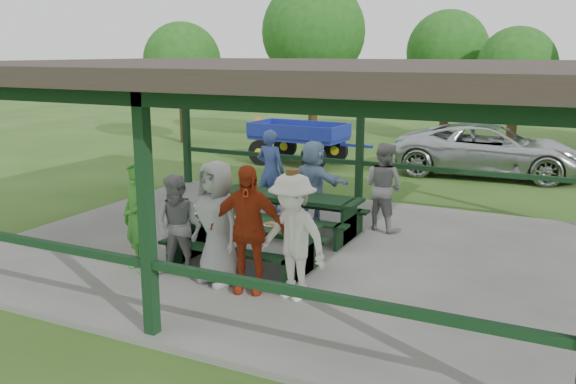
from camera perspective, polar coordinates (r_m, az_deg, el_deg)
The scene contains 20 objects.
ground at distance 10.97m, azimuth -0.09°, elevation -5.62°, with size 90.00×90.00×0.00m, color #2E5119.
concrete_slab at distance 10.96m, azimuth -0.09°, elevation -5.37°, with size 10.00×8.00×0.10m, color slate.
pavilion_structure at distance 10.40m, azimuth -0.10°, elevation 11.15°, with size 10.60×8.60×3.24m.
picnic_table_near at distance 9.86m, azimuth -4.03°, elevation -4.34°, with size 2.41×1.39×0.75m.
picnic_table_far at distance 11.64m, azimuth 0.08°, elevation -1.53°, with size 2.81×1.39×0.75m.
table_setting at distance 9.88m, azimuth -4.96°, elevation -2.44°, with size 2.40×0.45×0.10m.
contestant_green at distance 9.83m, azimuth -13.87°, elevation -2.25°, with size 0.64×0.42×1.76m, color green.
contestant_grey_left at distance 9.44m, azimuth -10.21°, elevation -3.22°, with size 0.78×0.61×1.60m, color gray.
contestant_grey_mid at distance 9.06m, azimuth -6.65°, elevation -2.89°, with size 0.92×0.60×1.87m, color #99989B.
contestant_red at distance 8.73m, azimuth -3.84°, elevation -3.46°, with size 1.10×0.46×1.87m, color #AC3416.
contestant_white_fedora at distance 8.45m, azimuth 0.42°, elevation -4.20°, with size 1.30×0.95×1.86m.
spectator_lblue at distance 12.30m, azimuth 2.39°, elevation 0.98°, with size 1.56×0.50×1.69m, color #87A6D0.
spectator_blue at distance 13.14m, azimuth -1.63°, elevation 2.01°, with size 0.65×0.43×1.79m, color #394E94.
spectator_grey at distance 11.91m, azimuth 8.93°, elevation 0.50°, with size 0.83×0.65×1.72m, color gray.
pickup_truck at distance 18.47m, azimuth 18.40°, elevation 3.75°, with size 2.46×5.34×1.48m, color silver.
farm_trailer at distance 19.39m, azimuth 1.01°, elevation 4.70°, with size 4.05×1.94×1.41m.
tree_far_left at distance 24.27m, azimuth 2.40°, elevation 14.70°, with size 3.98×3.98×6.23m.
tree_left at distance 26.02m, azimuth 14.73°, elevation 12.57°, with size 3.30×3.30×5.15m.
tree_mid at distance 23.76m, azimuth 20.61°, elevation 10.92°, with size 2.81×2.81×4.40m.
tree_edge_left at distance 24.19m, azimuth -9.87°, elevation 11.93°, with size 2.96×2.96×4.62m.
Camera 1 is at (4.57, -9.34, 3.51)m, focal length 38.00 mm.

